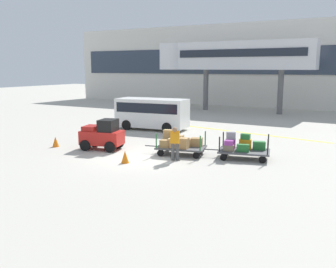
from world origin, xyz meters
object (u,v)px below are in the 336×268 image
Objects in this scene: shuttle_van at (152,111)px; safety_cone_far at (56,142)px; baggage_cart_lead at (179,143)px; baggage_tug at (102,135)px; baggage_cart_middle at (242,147)px; baggage_handler at (175,142)px; safety_cone_near at (125,157)px.

shuttle_van is 9.05× the size of safety_cone_far.
shuttle_van reaches higher than safety_cone_far.
shuttle_van reaches higher than baggage_cart_lead.
baggage_tug reaches higher than baggage_cart_middle.
baggage_handler is at bearing -3.18° from baggage_tug.
baggage_cart_middle is 5.61× the size of safety_cone_near.
safety_cone_near is 5.35m from safety_cone_far.
shuttle_van reaches higher than baggage_handler.
baggage_tug reaches higher than safety_cone_far.
shuttle_van is (-5.46, 6.93, 0.37)m from baggage_handler.
baggage_handler is 0.31× the size of shuttle_van.
shuttle_van is 9.21m from safety_cone_near.
safety_cone_far is (-6.58, -1.64, -0.27)m from baggage_cart_lead.
baggage_tug reaches higher than baggage_cart_lead.
baggage_tug is at bearing 147.19° from safety_cone_near.
safety_cone_far is (-5.25, 1.00, 0.00)m from safety_cone_near.
baggage_handler is 2.84× the size of safety_cone_near.
baggage_cart_lead is 0.62× the size of shuttle_van.
safety_cone_near is at bearing -141.60° from baggage_cart_middle.
baggage_tug is at bearing -166.22° from baggage_cart_middle.
safety_cone_near is at bearing -65.99° from shuttle_van.
safety_cone_far is at bearing -101.67° from shuttle_van.
shuttle_van is at bearing 128.26° from baggage_handler.
baggage_cart_middle reaches higher than safety_cone_near.
safety_cone_near is (-1.33, -2.64, -0.27)m from baggage_cart_lead.
baggage_handler reaches higher than safety_cone_far.
baggage_cart_middle is at bearing 37.44° from baggage_handler.
baggage_cart_lead is 6.79m from safety_cone_far.
baggage_cart_middle is 1.98× the size of baggage_handler.
baggage_tug is 0.46× the size of shuttle_van.
baggage_tug is 4.35m from baggage_handler.
safety_cone_near is (2.61, -1.68, -0.48)m from baggage_tug.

